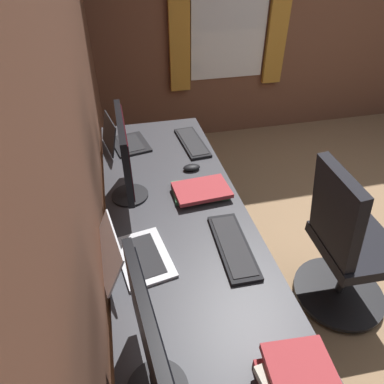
% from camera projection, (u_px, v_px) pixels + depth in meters
% --- Properties ---
extents(wall_back, '(5.07, 0.10, 2.60)m').
position_uv_depth(wall_back, '(65.00, 131.00, 1.26)').
color(wall_back, brown).
rests_on(wall_back, ground).
extents(wall_right, '(0.10, 5.05, 2.60)m').
position_uv_depth(wall_right, '(313.00, 4.00, 3.43)').
color(wall_right, brown).
rests_on(wall_right, ground).
extents(window_panel, '(0.02, 0.77, 1.17)m').
position_uv_depth(window_panel, '(230.00, 17.00, 3.27)').
color(window_panel, white).
extents(curtain_near, '(0.05, 0.20, 1.33)m').
position_uv_depth(curtain_near, '(280.00, 15.00, 3.33)').
color(curtain_near, gold).
extents(curtain_far, '(0.05, 0.20, 1.33)m').
position_uv_depth(curtain_far, '(179.00, 20.00, 3.15)').
color(curtain_far, gold).
extents(desk, '(2.39, 0.72, 0.73)m').
position_uv_depth(desk, '(182.00, 237.00, 1.70)').
color(desk, '#38383D').
rests_on(desk, ground).
extents(drawer_pedestal, '(0.40, 0.51, 0.69)m').
position_uv_depth(drawer_pedestal, '(184.00, 301.00, 1.78)').
color(drawer_pedestal, '#38383D').
rests_on(drawer_pedestal, ground).
extents(monitor_primary, '(0.49, 0.20, 0.46)m').
position_uv_depth(monitor_primary, '(125.00, 155.00, 1.71)').
color(monitor_primary, black).
rests_on(monitor_primary, desk).
extents(monitor_secondary, '(0.53, 0.20, 0.43)m').
position_uv_depth(monitor_secondary, '(153.00, 352.00, 0.93)').
color(monitor_secondary, black).
rests_on(monitor_secondary, desk).
extents(laptop_leftmost, '(0.33, 0.32, 0.22)m').
position_uv_depth(laptop_leftmost, '(122.00, 140.00, 2.27)').
color(laptop_leftmost, black).
rests_on(laptop_leftmost, desk).
extents(laptop_left, '(0.36, 0.35, 0.20)m').
position_uv_depth(laptop_left, '(130.00, 255.00, 1.47)').
color(laptop_left, silver).
rests_on(laptop_left, desk).
extents(keyboard_main, '(0.42, 0.15, 0.02)m').
position_uv_depth(keyboard_main, '(233.00, 246.00, 1.56)').
color(keyboard_main, black).
rests_on(keyboard_main, desk).
extents(keyboard_spare, '(0.43, 0.17, 0.02)m').
position_uv_depth(keyboard_spare, '(192.00, 142.00, 2.32)').
color(keyboard_spare, black).
rests_on(keyboard_spare, desk).
extents(mouse_main, '(0.06, 0.10, 0.03)m').
position_uv_depth(mouse_main, '(192.00, 168.00, 2.06)').
color(mouse_main, black).
rests_on(mouse_main, desk).
extents(book_stack_near, '(0.24, 0.31, 0.05)m').
position_uv_depth(book_stack_near, '(201.00, 190.00, 1.87)').
color(book_stack_near, '#3D8456').
rests_on(book_stack_near, desk).
extents(book_stack_far, '(0.23, 0.25, 0.09)m').
position_uv_depth(book_stack_far, '(299.00, 379.00, 1.06)').
color(book_stack_far, '#B2383D').
rests_on(book_stack_far, desk).
extents(office_chair, '(0.56, 0.56, 0.97)m').
position_uv_depth(office_chair, '(345.00, 249.00, 1.93)').
color(office_chair, black).
rests_on(office_chair, ground).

